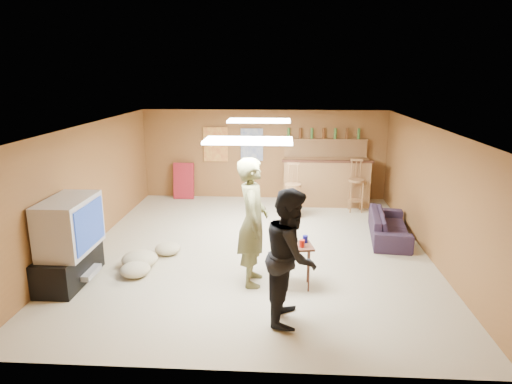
# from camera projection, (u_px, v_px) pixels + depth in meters

# --- Properties ---
(ground) EXTENTS (7.00, 7.00, 0.00)m
(ground) POSITION_uv_depth(u_px,v_px,m) (255.00, 248.00, 8.22)
(ground) COLOR tan
(ground) RESTS_ON ground
(ceiling) EXTENTS (6.00, 7.00, 0.02)m
(ceiling) POSITION_uv_depth(u_px,v_px,m) (255.00, 126.00, 7.66)
(ceiling) COLOR silver
(ceiling) RESTS_ON ground
(wall_back) EXTENTS (6.00, 0.02, 2.20)m
(wall_back) POSITION_uv_depth(u_px,v_px,m) (264.00, 155.00, 11.32)
(wall_back) COLOR brown
(wall_back) RESTS_ON ground
(wall_front) EXTENTS (6.00, 0.02, 2.20)m
(wall_front) POSITION_uv_depth(u_px,v_px,m) (234.00, 276.00, 4.56)
(wall_front) COLOR brown
(wall_front) RESTS_ON ground
(wall_left) EXTENTS (0.02, 7.00, 2.20)m
(wall_left) POSITION_uv_depth(u_px,v_px,m) (87.00, 187.00, 8.12)
(wall_left) COLOR brown
(wall_left) RESTS_ON ground
(wall_right) EXTENTS (0.02, 7.00, 2.20)m
(wall_right) POSITION_uv_depth(u_px,v_px,m) (431.00, 192.00, 7.77)
(wall_right) COLOR brown
(wall_right) RESTS_ON ground
(tv_stand) EXTENTS (0.55, 1.30, 0.50)m
(tv_stand) POSITION_uv_depth(u_px,v_px,m) (69.00, 266.00, 6.87)
(tv_stand) COLOR black
(tv_stand) RESTS_ON ground
(dvd_box) EXTENTS (0.35, 0.50, 0.08)m
(dvd_box) POSITION_uv_depth(u_px,v_px,m) (84.00, 272.00, 6.88)
(dvd_box) COLOR #B2B2B7
(dvd_box) RESTS_ON tv_stand
(tv_body) EXTENTS (0.60, 1.10, 0.80)m
(tv_body) POSITION_uv_depth(u_px,v_px,m) (69.00, 225.00, 6.70)
(tv_body) COLOR #B2B2B7
(tv_body) RESTS_ON tv_stand
(tv_screen) EXTENTS (0.02, 0.95, 0.65)m
(tv_screen) POSITION_uv_depth(u_px,v_px,m) (90.00, 225.00, 6.68)
(tv_screen) COLOR navy
(tv_screen) RESTS_ON tv_body
(bar_counter) EXTENTS (2.00, 0.60, 1.10)m
(bar_counter) POSITION_uv_depth(u_px,v_px,m) (326.00, 182.00, 10.84)
(bar_counter) COLOR brown
(bar_counter) RESTS_ON ground
(bar_lip) EXTENTS (2.10, 0.12, 0.05)m
(bar_lip) POSITION_uv_depth(u_px,v_px,m) (328.00, 161.00, 10.46)
(bar_lip) COLOR #402014
(bar_lip) RESTS_ON bar_counter
(bar_shelf) EXTENTS (2.00, 0.18, 0.05)m
(bar_shelf) POSITION_uv_depth(u_px,v_px,m) (326.00, 140.00, 11.04)
(bar_shelf) COLOR brown
(bar_shelf) RESTS_ON bar_backing
(bar_backing) EXTENTS (2.00, 0.14, 0.60)m
(bar_backing) POSITION_uv_depth(u_px,v_px,m) (325.00, 152.00, 11.13)
(bar_backing) COLOR brown
(bar_backing) RESTS_ON bar_counter
(poster_left) EXTENTS (0.60, 0.03, 0.85)m
(poster_left) POSITION_uv_depth(u_px,v_px,m) (216.00, 144.00, 11.29)
(poster_left) COLOR #BF3F26
(poster_left) RESTS_ON wall_back
(poster_right) EXTENTS (0.55, 0.03, 0.80)m
(poster_right) POSITION_uv_depth(u_px,v_px,m) (252.00, 145.00, 11.24)
(poster_right) COLOR #334C99
(poster_right) RESTS_ON wall_back
(folding_chair_stack) EXTENTS (0.50, 0.26, 0.91)m
(folding_chair_stack) POSITION_uv_depth(u_px,v_px,m) (184.00, 181.00, 11.41)
(folding_chair_stack) COLOR maroon
(folding_chair_stack) RESTS_ON ground
(ceiling_panel_front) EXTENTS (1.20, 0.60, 0.04)m
(ceiling_panel_front) POSITION_uv_depth(u_px,v_px,m) (248.00, 141.00, 6.22)
(ceiling_panel_front) COLOR white
(ceiling_panel_front) RESTS_ON ceiling
(ceiling_panel_back) EXTENTS (1.20, 0.60, 0.04)m
(ceiling_panel_back) POSITION_uv_depth(u_px,v_px,m) (259.00, 121.00, 8.83)
(ceiling_panel_back) COLOR white
(ceiling_panel_back) RESTS_ON ceiling
(person_olive) EXTENTS (0.48, 0.71, 1.91)m
(person_olive) POSITION_uv_depth(u_px,v_px,m) (253.00, 222.00, 6.66)
(person_olive) COLOR brown
(person_olive) RESTS_ON ground
(person_black) EXTENTS (0.73, 0.89, 1.72)m
(person_black) POSITION_uv_depth(u_px,v_px,m) (291.00, 256.00, 5.68)
(person_black) COLOR black
(person_black) RESTS_ON ground
(sofa) EXTENTS (0.88, 1.79, 0.50)m
(sofa) POSITION_uv_depth(u_px,v_px,m) (389.00, 226.00, 8.67)
(sofa) COLOR black
(sofa) RESTS_ON ground
(tray_table) EXTENTS (0.56, 0.48, 0.65)m
(tray_table) POSITION_uv_depth(u_px,v_px,m) (295.00, 266.00, 6.68)
(tray_table) COLOR #402014
(tray_table) RESTS_ON ground
(cup_red_near) EXTENTS (0.10, 0.10, 0.11)m
(cup_red_near) POSITION_uv_depth(u_px,v_px,m) (287.00, 241.00, 6.62)
(cup_red_near) COLOR red
(cup_red_near) RESTS_ON tray_table
(cup_red_far) EXTENTS (0.09, 0.09, 0.11)m
(cup_red_far) POSITION_uv_depth(u_px,v_px,m) (302.00, 243.00, 6.52)
(cup_red_far) COLOR red
(cup_red_far) RESTS_ON tray_table
(cup_blue) EXTENTS (0.09, 0.09, 0.11)m
(cup_blue) POSITION_uv_depth(u_px,v_px,m) (305.00, 239.00, 6.70)
(cup_blue) COLOR navy
(cup_blue) RESTS_ON tray_table
(bar_stool_left) EXTENTS (0.51, 0.51, 1.30)m
(bar_stool_left) POSITION_uv_depth(u_px,v_px,m) (293.00, 188.00, 9.85)
(bar_stool_left) COLOR brown
(bar_stool_left) RESTS_ON ground
(bar_stool_right) EXTENTS (0.45, 0.45, 1.21)m
(bar_stool_right) POSITION_uv_depth(u_px,v_px,m) (356.00, 185.00, 10.29)
(bar_stool_right) COLOR brown
(bar_stool_right) RESTS_ON ground
(cushion_near_tv) EXTENTS (0.72, 0.72, 0.26)m
(cushion_near_tv) POSITION_uv_depth(u_px,v_px,m) (140.00, 259.00, 7.41)
(cushion_near_tv) COLOR tan
(cushion_near_tv) RESTS_ON ground
(cushion_mid) EXTENTS (0.56, 0.56, 0.20)m
(cushion_mid) POSITION_uv_depth(u_px,v_px,m) (168.00, 249.00, 7.95)
(cushion_mid) COLOR tan
(cushion_mid) RESTS_ON ground
(cushion_far) EXTENTS (0.61, 0.61, 0.21)m
(cushion_far) POSITION_uv_depth(u_px,v_px,m) (135.00, 270.00, 7.08)
(cushion_far) COLOR tan
(cushion_far) RESTS_ON ground
(bottle_row) EXTENTS (1.76, 0.08, 0.26)m
(bottle_row) POSITION_uv_depth(u_px,v_px,m) (324.00, 133.00, 10.98)
(bottle_row) COLOR #3F7233
(bottle_row) RESTS_ON bar_shelf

